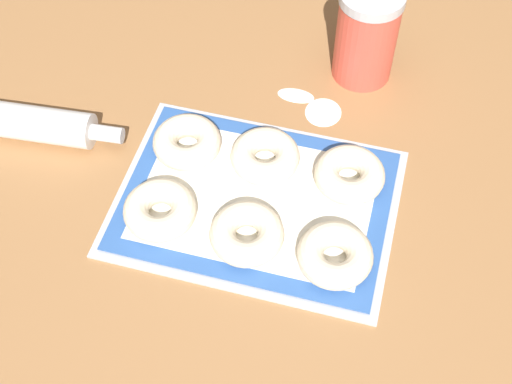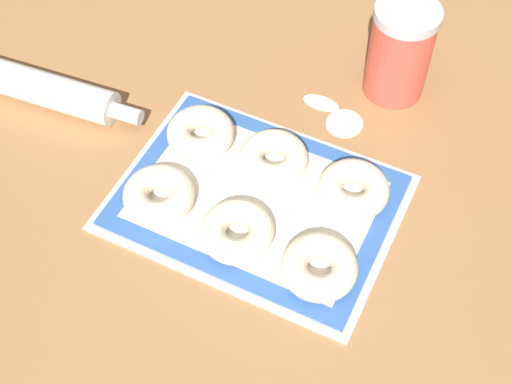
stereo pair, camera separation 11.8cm
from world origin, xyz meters
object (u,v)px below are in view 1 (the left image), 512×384
baking_tray (256,202)px  bagel_back_left (187,142)px  bagel_front_center (247,234)px  bagel_front_left (160,210)px  flour_canister (367,35)px  rolling_pin (2,119)px  bagel_front_right (335,255)px  bagel_back_right (349,175)px  bagel_back_center (265,156)px

baking_tray → bagel_back_left: bagel_back_left is taller
baking_tray → bagel_front_center: bearing=-85.0°
bagel_front_left → flour_canister: flour_canister is taller
bagel_front_center → rolling_pin: 0.45m
baking_tray → rolling_pin: (-0.43, 0.03, 0.02)m
baking_tray → bagel_front_right: size_ratio=3.89×
bagel_back_left → bagel_back_right: (0.25, 0.00, 0.00)m
bagel_front_left → bagel_front_right: size_ratio=1.00×
baking_tray → bagel_front_right: 0.16m
bagel_back_center → flour_canister: (0.11, 0.25, 0.05)m
bagel_back_right → bagel_front_right: bearing=-87.4°
baking_tray → flour_canister: flour_canister is taller
bagel_front_center → flour_canister: (0.10, 0.39, 0.05)m
baking_tray → bagel_back_center: 0.07m
baking_tray → bagel_back_right: size_ratio=3.89×
bagel_front_right → bagel_back_right: (-0.01, 0.14, 0.00)m
bagel_front_center → bagel_front_right: size_ratio=1.00×
bagel_front_left → baking_tray: bearing=28.2°
bagel_back_right → rolling_pin: 0.55m
bagel_back_center → flour_canister: size_ratio=0.64×
baking_tray → bagel_back_left: size_ratio=3.89×
bagel_front_left → flour_canister: bearing=59.5°
rolling_pin → bagel_back_left: bearing=5.7°
bagel_front_right → bagel_back_left: same height
bagel_back_center → flour_canister: bearing=66.9°
flour_canister → bagel_front_center: bearing=-103.7°
bagel_front_left → bagel_front_center: same height
flour_canister → rolling_pin: 0.60m
rolling_pin → bagel_front_right: bearing=-11.2°
bagel_back_left → rolling_pin: rolling_pin is taller
bagel_back_center → bagel_back_right: bearing=-0.7°
bagel_front_left → bagel_back_center: (0.12, 0.14, 0.00)m
bagel_front_right → bagel_back_center: (-0.14, 0.14, 0.00)m
bagel_front_left → bagel_back_left: (-0.00, 0.13, 0.00)m
baking_tray → bagel_front_center: size_ratio=3.89×
bagel_front_center → bagel_back_left: size_ratio=1.00×
bagel_front_right → baking_tray: bearing=150.3°
bagel_back_left → bagel_front_center: bearing=-45.9°
bagel_front_center → bagel_back_left: same height
baking_tray → bagel_front_left: size_ratio=3.89×
flour_canister → baking_tray: bearing=-107.8°
baking_tray → bagel_back_left: 0.15m
bagel_back_left → rolling_pin: size_ratio=0.27×
bagel_front_right → flour_canister: flour_canister is taller
bagel_front_left → bagel_front_right: same height
bagel_back_center → baking_tray: bearing=-86.5°
baking_tray → rolling_pin: 0.43m
bagel_back_left → bagel_front_left: bearing=-88.8°
bagel_back_center → rolling_pin: bearing=-175.4°
baking_tray → bagel_back_left: (-0.13, 0.06, 0.03)m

